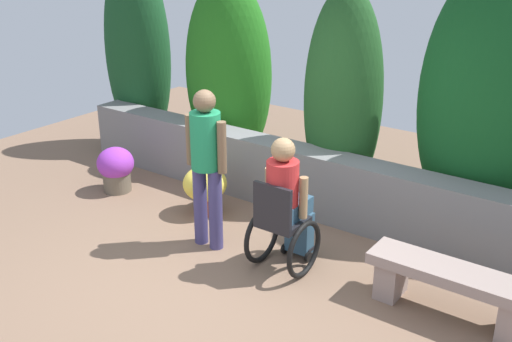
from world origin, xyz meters
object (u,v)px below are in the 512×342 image
person_in_wheelchair (285,208)px  person_standing_companion (206,159)px  stone_bench (451,285)px  flower_pot_terracotta_by_wall (116,168)px  flower_pot_purple_near (205,187)px

person_in_wheelchair → person_standing_companion: 0.93m
person_standing_companion → stone_bench: bearing=18.5°
person_in_wheelchair → flower_pot_terracotta_by_wall: person_in_wheelchair is taller
stone_bench → person_standing_companion: size_ratio=0.86×
flower_pot_purple_near → flower_pot_terracotta_by_wall: flower_pot_terracotta_by_wall is taller
flower_pot_purple_near → flower_pot_terracotta_by_wall: 1.31m
person_in_wheelchair → flower_pot_terracotta_by_wall: bearing=167.7°
stone_bench → flower_pot_terracotta_by_wall: bearing=170.5°
stone_bench → flower_pot_purple_near: flower_pot_purple_near is taller
flower_pot_purple_near → flower_pot_terracotta_by_wall: size_ratio=0.99×
flower_pot_purple_near → flower_pot_terracotta_by_wall: (-1.30, -0.16, -0.02)m
person_in_wheelchair → person_standing_companion: bearing=-179.8°
person_in_wheelchair → flower_pot_purple_near: person_in_wheelchair is taller
person_in_wheelchair → flower_pot_purple_near: size_ratio=2.38×
stone_bench → person_in_wheelchair: 1.60m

